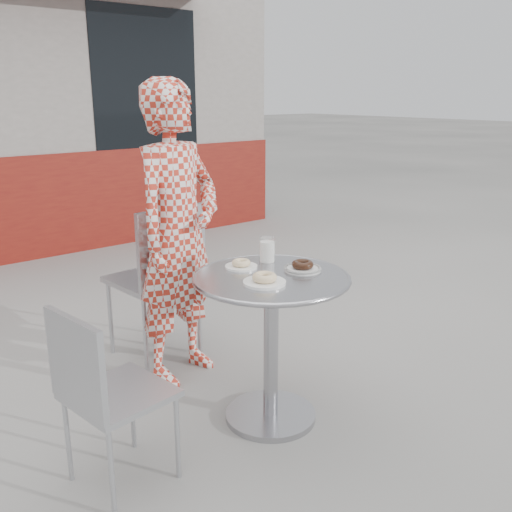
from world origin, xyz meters
TOP-DOWN VIEW (x-y plane):
  - ground at (0.00, 0.00)m, footprint 60.00×60.00m
  - bistro_table at (0.02, 0.02)m, footprint 0.74×0.74m
  - chair_far at (-0.05, 1.01)m, footprint 0.49×0.49m
  - chair_left at (-0.77, 0.05)m, footprint 0.42×0.42m
  - seated_person at (-0.05, 0.70)m, footprint 0.69×0.56m
  - plate_far at (-0.01, 0.20)m, footprint 0.16×0.16m
  - plate_near at (-0.08, -0.05)m, footprint 0.19×0.19m
  - plate_checker at (0.19, -0.01)m, footprint 0.18×0.18m
  - milk_cup at (0.15, 0.20)m, footprint 0.08×0.08m

SIDE VIEW (x-z plane):
  - ground at x=0.00m, z-range 0.00..0.00m
  - chair_left at x=-0.77m, z-range -0.15..0.63m
  - chair_far at x=-0.05m, z-range -0.18..0.77m
  - bistro_table at x=0.02m, z-range 0.19..0.94m
  - plate_checker at x=0.19m, z-range 0.74..0.78m
  - plate_far at x=-0.01m, z-range 0.74..0.78m
  - plate_near at x=-0.08m, z-range 0.74..0.79m
  - milk_cup at x=0.15m, z-range 0.74..0.87m
  - seated_person at x=-0.05m, z-range 0.00..1.64m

